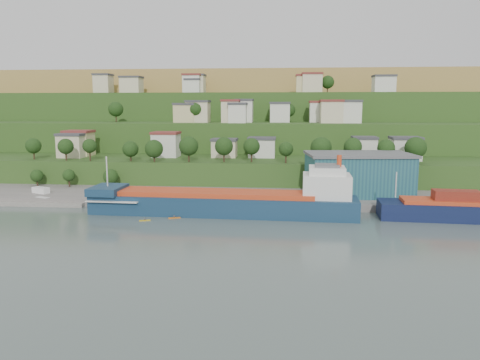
# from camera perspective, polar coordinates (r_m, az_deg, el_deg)

# --- Properties ---
(ground) EXTENTS (500.00, 500.00, 0.00)m
(ground) POSITION_cam_1_polar(r_m,az_deg,el_deg) (118.99, -5.71, -5.10)
(ground) COLOR #4C5D58
(ground) RESTS_ON ground
(quay) EXTENTS (220.00, 26.00, 4.00)m
(quay) POSITION_cam_1_polar(r_m,az_deg,el_deg) (144.15, 4.28, -2.58)
(quay) COLOR slate
(quay) RESTS_ON ground
(pebble_beach) EXTENTS (40.00, 18.00, 2.40)m
(pebble_beach) POSITION_cam_1_polar(r_m,az_deg,el_deg) (158.53, -24.02, -2.29)
(pebble_beach) COLOR slate
(pebble_beach) RESTS_ON ground
(hillside) EXTENTS (360.00, 211.05, 96.00)m
(hillside) POSITION_cam_1_polar(r_m,az_deg,el_deg) (284.24, 0.83, 3.20)
(hillside) COLOR #284719
(hillside) RESTS_ON ground
(cargo_ship_near) EXTENTS (72.02, 14.07, 18.41)m
(cargo_ship_near) POSITION_cam_1_polar(r_m,az_deg,el_deg) (125.86, -1.11, -2.90)
(cargo_ship_near) COLOR #133049
(cargo_ship_near) RESTS_ON ground
(warehouse) EXTENTS (32.95, 22.39, 12.80)m
(warehouse) POSITION_cam_1_polar(r_m,az_deg,el_deg) (147.39, 14.19, 0.75)
(warehouse) COLOR #1E4A5B
(warehouse) RESTS_ON quay
(caravan) EXTENTS (6.12, 4.49, 2.64)m
(caravan) POSITION_cam_1_polar(r_m,az_deg,el_deg) (158.65, -23.10, -1.30)
(caravan) COLOR white
(caravan) RESTS_ON pebble_beach
(dinghy) EXTENTS (4.81, 3.37, 0.90)m
(dinghy) POSITION_cam_1_polar(r_m,az_deg,el_deg) (151.06, -22.93, -2.11)
(dinghy) COLOR silver
(dinghy) RESTS_ON pebble_beach
(kayak_orange) EXTENTS (3.14, 1.47, 0.78)m
(kayak_orange) POSITION_cam_1_polar(r_m,az_deg,el_deg) (123.25, -8.00, -4.54)
(kayak_orange) COLOR #CE6412
(kayak_orange) RESTS_ON ground
(kayak_yellow) EXTENTS (2.87, 1.47, 0.72)m
(kayak_yellow) POSITION_cam_1_polar(r_m,az_deg,el_deg) (121.90, -11.52, -4.79)
(kayak_yellow) COLOR gold
(kayak_yellow) RESTS_ON ground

